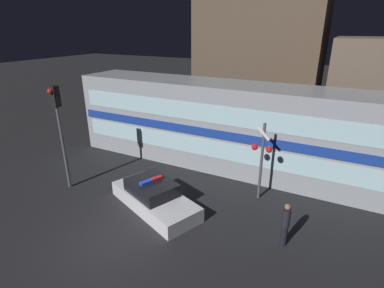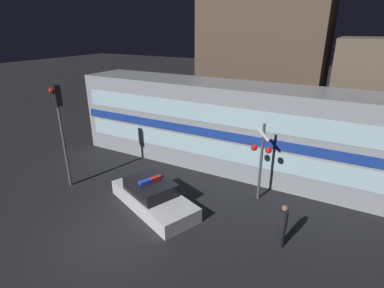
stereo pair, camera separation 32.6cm
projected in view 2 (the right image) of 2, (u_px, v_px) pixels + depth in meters
name	position (u px, v px, depth m)	size (l,w,h in m)	color
ground_plane	(116.00, 235.00, 10.97)	(120.00, 120.00, 0.00)	black
train	(222.00, 125.00, 15.91)	(16.63, 2.94, 4.48)	#999EA5
police_car	(153.00, 197.00, 12.60)	(4.61, 3.21, 1.27)	silver
pedestrian	(283.00, 226.00, 10.15)	(0.28, 0.28, 1.64)	black
crossing_signal_near	(261.00, 156.00, 12.51)	(0.88, 0.34, 3.49)	#4C4C51
traffic_light_corner	(60.00, 120.00, 13.26)	(0.30, 0.46, 4.82)	#4C4C51
building_left	(263.00, 53.00, 22.36)	(8.92, 5.07, 10.61)	brown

